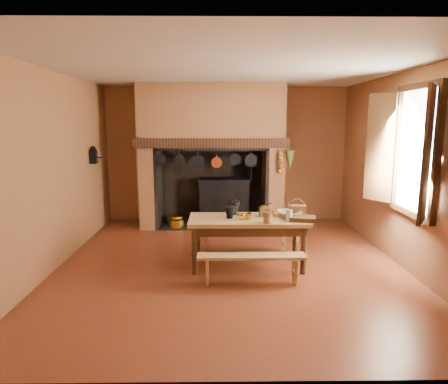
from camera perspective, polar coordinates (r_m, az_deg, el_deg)
name	(u,v)px	position (r m, az deg, el deg)	size (l,w,h in m)	color
floor	(230,263)	(6.04, 0.84, -10.16)	(5.50, 5.50, 0.00)	maroon
ceiling	(230,69)	(5.72, 0.92, 17.20)	(5.50, 5.50, 0.00)	silver
back_wall	(226,155)	(8.45, 0.33, 5.35)	(5.00, 0.02, 2.80)	brown
wall_left	(55,170)	(6.17, -23.05, 2.85)	(0.02, 5.50, 2.80)	brown
wall_right	(403,170)	(6.30, 24.26, 2.90)	(0.02, 5.50, 2.80)	brown
wall_front	(241,214)	(3.00, 2.42, -3.11)	(5.00, 0.02, 2.80)	brown
chimney_breast	(212,136)	(7.99, -1.78, 8.04)	(2.95, 0.96, 2.80)	brown
iron_range	(224,200)	(8.28, 0.07, -1.15)	(1.12, 0.55, 1.60)	black
hearth_pans	(175,221)	(8.18, -7.00, -4.15)	(0.51, 0.62, 0.20)	gold
hanging_pans	(209,161)	(7.52, -2.13, 4.46)	(1.92, 0.29, 0.27)	black
onion_string	(280,162)	(7.59, 8.06, 4.20)	(0.12, 0.10, 0.46)	#925A1B
herb_bunch	(290,160)	(7.61, 9.41, 4.56)	(0.20, 0.20, 0.35)	#505829
window	(408,151)	(5.85, 24.77, 5.34)	(0.39, 1.75, 1.76)	white
wall_coffee_mill	(93,154)	(7.59, -18.16, 5.21)	(0.23, 0.16, 0.31)	black
work_table	(248,226)	(5.74, 3.44, -4.84)	(1.68, 0.75, 0.73)	tan
bench_front	(251,262)	(5.24, 3.91, -9.96)	(1.40, 0.24, 0.39)	tan
bench_back	(245,234)	(6.40, 3.02, -5.98)	(1.53, 0.27, 0.43)	tan
mortar_large	(234,207)	(5.91, 1.38, -2.10)	(0.20, 0.20, 0.35)	black
mortar_small	(230,212)	(5.68, 0.83, -2.81)	(0.17, 0.17, 0.28)	black
coffee_grinder	(264,211)	(5.82, 5.74, -2.73)	(0.18, 0.14, 0.20)	#3E2413
brass_mug_a	(249,216)	(5.61, 3.58, -3.48)	(0.08, 0.08, 0.09)	gold
brass_mug_b	(271,213)	(5.82, 6.75, -3.05)	(0.08, 0.08, 0.09)	gold
mixing_bowl	(289,214)	(5.86, 9.31, -3.07)	(0.34, 0.34, 0.08)	beige
stoneware_crock	(268,218)	(5.44, 6.26, -3.66)	(0.12, 0.12, 0.15)	brown
glass_jar	(289,215)	(5.60, 9.30, -3.31)	(0.09, 0.09, 0.15)	beige
wicker_basket	(297,209)	(6.00, 10.40, -2.44)	(0.28, 0.22, 0.24)	#522F18
wooden_tray	(302,219)	(5.64, 11.15, -3.76)	(0.35, 0.25, 0.06)	#3E2413
brass_cup	(242,216)	(5.61, 2.53, -3.51)	(0.11, 0.11, 0.09)	gold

